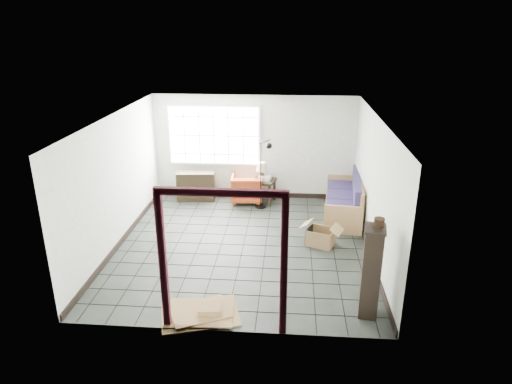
# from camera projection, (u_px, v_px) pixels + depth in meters

# --- Properties ---
(ground) EXTENTS (5.50, 5.50, 0.00)m
(ground) POSITION_uv_depth(u_px,v_px,m) (244.00, 245.00, 9.23)
(ground) COLOR black
(ground) RESTS_ON ground
(room_shell) EXTENTS (5.02, 5.52, 2.61)m
(room_shell) POSITION_uv_depth(u_px,v_px,m) (243.00, 165.00, 8.67)
(room_shell) COLOR #B3B6AF
(room_shell) RESTS_ON ground
(window_panel) EXTENTS (2.32, 0.08, 1.52)m
(window_panel) POSITION_uv_depth(u_px,v_px,m) (214.00, 135.00, 11.27)
(window_panel) COLOR silver
(window_panel) RESTS_ON ground
(doorway_trim) EXTENTS (1.80, 0.08, 2.20)m
(doorway_trim) POSITION_uv_depth(u_px,v_px,m) (222.00, 245.00, 6.23)
(doorway_trim) COLOR #340B15
(doorway_trim) RESTS_ON ground
(futon_sofa) EXTENTS (1.02, 2.21, 0.95)m
(futon_sofa) POSITION_uv_depth(u_px,v_px,m) (346.00, 202.00, 10.53)
(futon_sofa) COLOR #AC774D
(futon_sofa) RESTS_ON ground
(armchair) EXTENTS (0.78, 0.74, 0.77)m
(armchair) POSITION_uv_depth(u_px,v_px,m) (247.00, 187.00, 11.35)
(armchair) COLOR #993916
(armchair) RESTS_ON ground
(side_table) EXTENTS (0.65, 0.65, 0.59)m
(side_table) POSITION_uv_depth(u_px,v_px,m) (264.00, 184.00, 11.27)
(side_table) COLOR black
(side_table) RESTS_ON ground
(table_lamp) EXTENTS (0.31, 0.31, 0.43)m
(table_lamp) POSITION_uv_depth(u_px,v_px,m) (262.00, 167.00, 11.17)
(table_lamp) COLOR black
(table_lamp) RESTS_ON side_table
(projector) EXTENTS (0.33, 0.29, 0.10)m
(projector) POSITION_uv_depth(u_px,v_px,m) (265.00, 178.00, 11.20)
(projector) COLOR silver
(projector) RESTS_ON side_table
(floor_lamp) EXTENTS (0.46, 0.44, 1.73)m
(floor_lamp) POSITION_uv_depth(u_px,v_px,m) (264.00, 172.00, 10.70)
(floor_lamp) COLOR black
(floor_lamp) RESTS_ON ground
(console_shelf) EXTENTS (0.97, 0.45, 0.73)m
(console_shelf) POSITION_uv_depth(u_px,v_px,m) (196.00, 186.00, 11.45)
(console_shelf) COLOR black
(console_shelf) RESTS_ON ground
(tall_shelf) EXTENTS (0.37, 0.44, 1.46)m
(tall_shelf) POSITION_uv_depth(u_px,v_px,m) (371.00, 271.00, 6.81)
(tall_shelf) COLOR black
(tall_shelf) RESTS_ON ground
(pot) EXTENTS (0.16, 0.16, 0.12)m
(pot) POSITION_uv_depth(u_px,v_px,m) (379.00, 222.00, 6.59)
(pot) COLOR black
(pot) RESTS_ON tall_shelf
(open_box) EXTENTS (0.92, 0.69, 0.47)m
(open_box) POSITION_uv_depth(u_px,v_px,m) (321.00, 237.00, 9.19)
(open_box) COLOR olive
(open_box) RESTS_ON ground
(cardboard_pile) EXTENTS (1.35, 1.11, 0.17)m
(cardboard_pile) POSITION_uv_depth(u_px,v_px,m) (201.00, 312.00, 7.02)
(cardboard_pile) COLOR olive
(cardboard_pile) RESTS_ON ground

